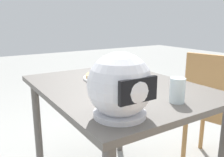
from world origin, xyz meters
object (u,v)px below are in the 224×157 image
at_px(dining_table, 117,101).
at_px(drinking_glass, 177,90).
at_px(motorcycle_helmet, 120,86).
at_px(chair_side, 214,107).
at_px(pizza, 107,75).

relative_size(dining_table, drinking_glass, 9.43).
xyz_separation_m(dining_table, motorcycle_helmet, (0.24, 0.39, 0.22)).
height_order(drinking_glass, chair_side, chair_side).
height_order(pizza, chair_side, chair_side).
bearing_deg(drinking_glass, pizza, -86.32).
height_order(motorcycle_helmet, chair_side, motorcycle_helmet).
bearing_deg(drinking_glass, motorcycle_helmet, -1.02).
distance_m(dining_table, chair_side, 0.80).
xyz_separation_m(dining_table, chair_side, (-0.77, 0.12, -0.16)).
bearing_deg(drinking_glass, chair_side, -159.01).
height_order(dining_table, drinking_glass, drinking_glass).
height_order(pizza, drinking_glass, drinking_glass).
distance_m(drinking_glass, chair_side, 0.82).
relative_size(pizza, motorcycle_helmet, 1.08).
distance_m(dining_table, pizza, 0.20).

